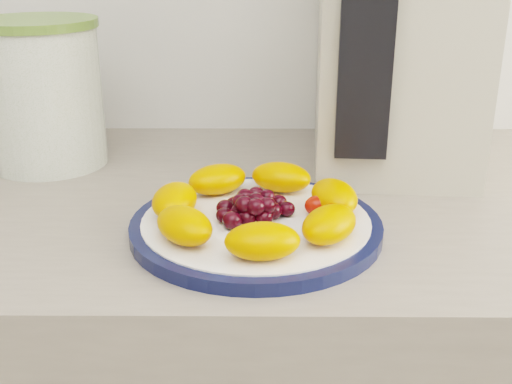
{
  "coord_description": "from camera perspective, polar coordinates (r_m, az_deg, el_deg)",
  "views": [
    {
      "loc": [
        0.05,
        0.41,
        1.21
      ],
      "look_at": [
        0.04,
        1.07,
        0.95
      ],
      "focal_mm": 45.0,
      "sensor_mm": 36.0,
      "label": 1
    }
  ],
  "objects": [
    {
      "name": "fruit_plate",
      "position": [
        0.72,
        0.17,
        -1.15
      ],
      "size": [
        0.24,
        0.24,
        0.04
      ],
      "color": "orange",
      "rests_on": "plate_face"
    },
    {
      "name": "plate_face",
      "position": [
        0.73,
        0.0,
        -3.04
      ],
      "size": [
        0.26,
        0.26,
        0.02
      ],
      "primitive_type": "cylinder",
      "color": "white",
      "rests_on": "counter"
    },
    {
      "name": "appliance_body",
      "position": [
        0.95,
        12.36,
        13.74
      ],
      "size": [
        0.24,
        0.32,
        0.38
      ],
      "primitive_type": "cube",
      "rotation": [
        0.0,
        0.0,
        -0.08
      ],
      "color": "#B6B09A",
      "rests_on": "counter"
    },
    {
      "name": "plate_rim",
      "position": [
        0.73,
        0.0,
        -3.11
      ],
      "size": [
        0.28,
        0.28,
        0.01
      ],
      "primitive_type": "cylinder",
      "color": "#0F173B",
      "rests_on": "counter"
    },
    {
      "name": "canister",
      "position": [
        0.98,
        -18.32,
        7.95
      ],
      "size": [
        0.17,
        0.17,
        0.2
      ],
      "primitive_type": "cylinder",
      "rotation": [
        0.0,
        0.0,
        0.01
      ],
      "color": "#456022",
      "rests_on": "counter"
    },
    {
      "name": "canister_lid",
      "position": [
        0.96,
        -19.07,
        14.03
      ],
      "size": [
        0.17,
        0.17,
        0.01
      ],
      "primitive_type": "cylinder",
      "rotation": [
        0.0,
        0.0,
        0.01
      ],
      "color": "#5A7932",
      "rests_on": "canister"
    },
    {
      "name": "appliance_panel",
      "position": [
        0.79,
        9.8,
        12.79
      ],
      "size": [
        0.07,
        0.03,
        0.28
      ],
      "primitive_type": "cube",
      "rotation": [
        0.0,
        0.0,
        -0.08
      ],
      "color": "black",
      "rests_on": "appliance_body"
    }
  ]
}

